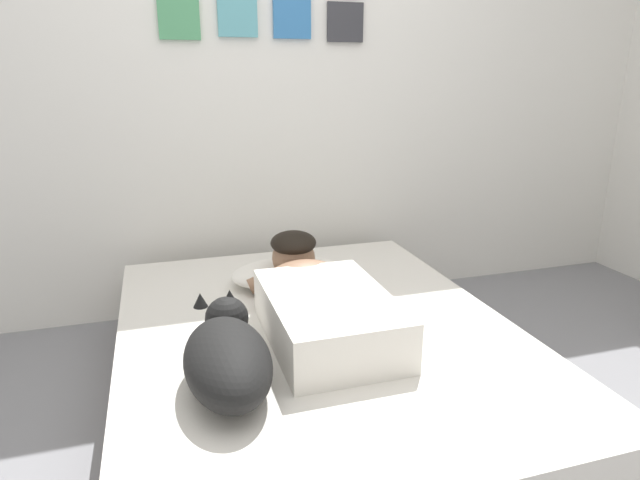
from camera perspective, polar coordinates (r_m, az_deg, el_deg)
The scene contains 8 objects.
ground_plane at distance 2.00m, azimuth 4.69°, elevation -22.85°, with size 13.39×13.39×0.00m, color gray.
back_wall at distance 2.99m, azimuth -5.90°, elevation 16.51°, with size 4.70×0.12×2.50m.
bed at distance 2.18m, azimuth -0.31°, elevation -13.30°, with size 1.51×1.92×0.36m.
pillow at distance 2.47m, azimuth -3.44°, elevation -3.46°, with size 0.52×0.32×0.11m, color white.
person_lying at distance 2.07m, azimuth -0.31°, elevation -6.20°, with size 0.43×0.92×0.27m.
dog at distance 1.71m, azimuth -9.79°, elevation -11.92°, with size 0.26×0.57×0.21m.
coffee_cup at distance 2.46m, azimuth 1.85°, elevation -3.99°, with size 0.12×0.09×0.07m.
cell_phone at distance 1.91m, azimuth -7.03°, elevation -11.87°, with size 0.07×0.14×0.01m, color black.
Camera 1 is at (-0.59, -1.41, 1.28)m, focal length 30.22 mm.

